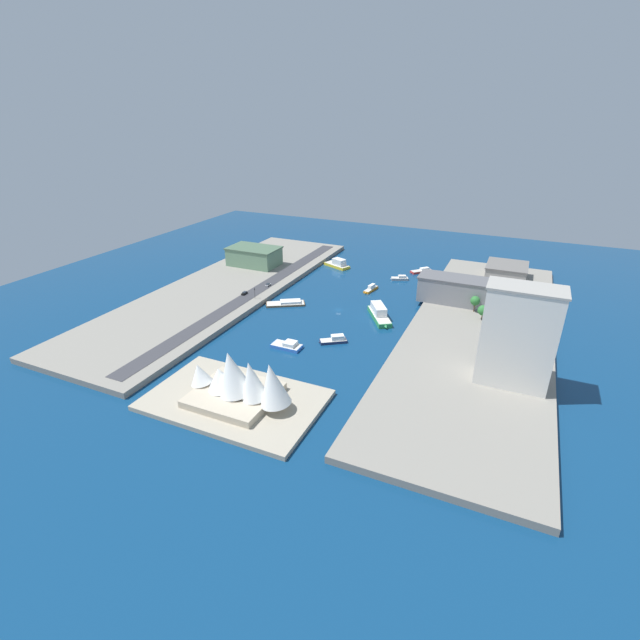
# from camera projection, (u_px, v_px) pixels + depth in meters

# --- Properties ---
(ground_plane) EXTENTS (440.00, 440.00, 0.00)m
(ground_plane) POSITION_uv_depth(u_px,v_px,m) (338.00, 310.00, 266.27)
(ground_plane) COLOR navy
(quay_west) EXTENTS (70.00, 240.00, 2.95)m
(quay_west) POSITION_uv_depth(u_px,v_px,m) (479.00, 332.00, 235.99)
(quay_west) COLOR gray
(quay_west) RESTS_ON ground_plane
(quay_east) EXTENTS (70.00, 240.00, 2.95)m
(quay_east) POSITION_uv_depth(u_px,v_px,m) (226.00, 288.00, 295.31)
(quay_east) COLOR gray
(quay_east) RESTS_ON ground_plane
(peninsula_point) EXTENTS (69.07, 43.65, 2.00)m
(peninsula_point) POSITION_uv_depth(u_px,v_px,m) (235.00, 400.00, 181.58)
(peninsula_point) COLOR #A89E89
(peninsula_point) RESTS_ON ground_plane
(road_strip) EXTENTS (9.50, 228.00, 0.15)m
(road_strip) POSITION_uv_depth(u_px,v_px,m) (256.00, 291.00, 285.98)
(road_strip) COLOR #38383D
(road_strip) RESTS_ON quay_east
(barge_flat_brown) EXTENTS (23.66, 18.42, 2.64)m
(barge_flat_brown) POSITION_uv_depth(u_px,v_px,m) (287.00, 303.00, 272.82)
(barge_flat_brown) COLOR brown
(barge_flat_brown) RESTS_ON ground_plane
(catamaran_blue) EXTENTS (16.17, 7.07, 3.68)m
(catamaran_blue) POSITION_uv_depth(u_px,v_px,m) (287.00, 345.00, 223.06)
(catamaran_blue) COLOR blue
(catamaran_blue) RESTS_ON ground_plane
(water_taxi_orange) EXTENTS (5.89, 15.11, 3.87)m
(water_taxi_orange) POSITION_uv_depth(u_px,v_px,m) (371.00, 289.00, 294.11)
(water_taxi_orange) COLOR orange
(water_taxi_orange) RESTS_ON ground_plane
(ferry_green_doubledeck) EXTENTS (20.40, 26.61, 7.28)m
(ferry_green_doubledeck) POSITION_uv_depth(u_px,v_px,m) (379.00, 313.00, 254.59)
(ferry_green_doubledeck) COLOR #2D8C4C
(ferry_green_doubledeck) RESTS_ON ground_plane
(patrol_launch_navy) EXTENTS (14.00, 11.74, 3.84)m
(patrol_launch_navy) POSITION_uv_depth(u_px,v_px,m) (335.00, 340.00, 228.49)
(patrol_launch_navy) COLOR #1E284C
(patrol_launch_navy) RESTS_ON ground_plane
(tugboat_red) EXTENTS (14.54, 14.89, 3.15)m
(tugboat_red) POSITION_uv_depth(u_px,v_px,m) (422.00, 271.00, 327.70)
(tugboat_red) COLOR red
(tugboat_red) RESTS_ON ground_plane
(ferry_yellow_fast) EXTENTS (21.73, 15.13, 6.60)m
(ferry_yellow_fast) POSITION_uv_depth(u_px,v_px,m) (338.00, 264.00, 337.95)
(ferry_yellow_fast) COLOR yellow
(ferry_yellow_fast) RESTS_ON ground_plane
(yacht_sleek_gray) EXTENTS (12.70, 8.52, 3.30)m
(yacht_sleek_gray) POSITION_uv_depth(u_px,v_px,m) (400.00, 278.00, 312.76)
(yacht_sleek_gray) COLOR #999EA3
(yacht_sleek_gray) RESTS_ON ground_plane
(hotel_broad_white) EXTENTS (29.07, 15.33, 42.46)m
(hotel_broad_white) POSITION_uv_depth(u_px,v_px,m) (518.00, 337.00, 181.24)
(hotel_broad_white) COLOR silver
(hotel_broad_white) RESTS_ON quay_west
(warehouse_low_gray) EXTENTS (40.26, 17.86, 14.95)m
(warehouse_low_gray) POSITION_uv_depth(u_px,v_px,m) (453.00, 289.00, 267.49)
(warehouse_low_gray) COLOR gray
(warehouse_low_gray) RESTS_ON quay_west
(carpark_squat_concrete) EXTENTS (26.02, 28.51, 9.86)m
(carpark_squat_concrete) POSITION_uv_depth(u_px,v_px,m) (506.00, 271.00, 305.09)
(carpark_squat_concrete) COLOR gray
(carpark_squat_concrete) RESTS_ON quay_west
(terminal_long_green) EXTENTS (36.54, 23.29, 13.13)m
(terminal_long_green) POSITION_uv_depth(u_px,v_px,m) (254.00, 256.00, 331.79)
(terminal_long_green) COLOR slate
(terminal_long_green) RESTS_ON quay_east
(sedan_silver) EXTENTS (1.96, 4.63, 1.67)m
(sedan_silver) POSITION_uv_depth(u_px,v_px,m) (268.00, 285.00, 293.56)
(sedan_silver) COLOR black
(sedan_silver) RESTS_ON road_strip
(suv_black) EXTENTS (2.04, 4.74, 1.64)m
(suv_black) POSITION_uv_depth(u_px,v_px,m) (244.00, 293.00, 280.10)
(suv_black) COLOR black
(suv_black) RESTS_ON road_strip
(traffic_light_waterfront) EXTENTS (0.36, 0.36, 6.50)m
(traffic_light_waterfront) POSITION_uv_depth(u_px,v_px,m) (255.00, 292.00, 272.67)
(traffic_light_waterfront) COLOR black
(traffic_light_waterfront) RESTS_ON quay_east
(opera_landmark) EXTENTS (46.47, 29.00, 21.38)m
(opera_landmark) POSITION_uv_depth(u_px,v_px,m) (240.00, 382.00, 176.40)
(opera_landmark) COLOR #BCAD93
(opera_landmark) RESTS_ON peninsula_point
(park_tree_cluster) EXTENTS (10.85, 14.88, 9.21)m
(park_tree_cluster) POSITION_uv_depth(u_px,v_px,m) (479.00, 306.00, 248.89)
(park_tree_cluster) COLOR brown
(park_tree_cluster) RESTS_ON quay_west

